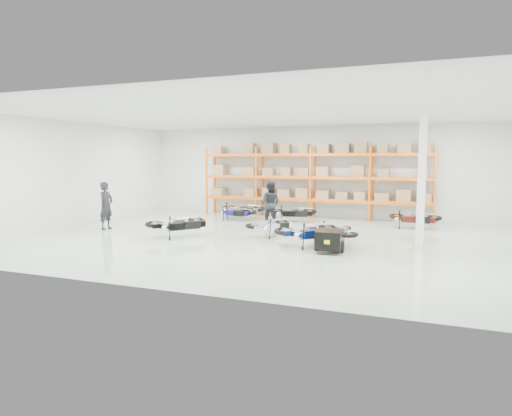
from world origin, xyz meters
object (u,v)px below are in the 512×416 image
at_px(moto_blue_centre, 310,228).
at_px(moto_back_b, 242,207).
at_px(trailer, 330,240).
at_px(moto_back_a, 237,210).
at_px(moto_black_far_left, 179,221).
at_px(moto_back_d, 414,215).
at_px(moto_touring_right, 340,229).
at_px(person_back, 270,203).
at_px(moto_back_c, 293,210).
at_px(moto_silver_left, 272,223).
at_px(person_left, 106,206).

bearing_deg(moto_blue_centre, moto_back_b, -3.09).
distance_m(trailer, moto_back_a, 8.21).
distance_m(moto_black_far_left, moto_back_b, 5.78).
bearing_deg(moto_back_d, moto_touring_right, 160.76).
distance_m(moto_back_a, moto_back_b, 0.71).
bearing_deg(moto_black_far_left, person_back, -80.74).
xyz_separation_m(moto_touring_right, trailer, (-0.00, -1.60, -0.12)).
relative_size(moto_back_a, moto_back_c, 0.89).
xyz_separation_m(moto_silver_left, moto_back_a, (-3.06, 3.65, -0.02)).
distance_m(moto_touring_right, trailer, 1.60).
relative_size(moto_silver_left, trailer, 1.03).
xyz_separation_m(moto_back_a, person_left, (-3.88, -4.50, 0.48)).
distance_m(moto_touring_right, moto_back_a, 7.16).
xyz_separation_m(moto_blue_centre, moto_back_c, (-2.28, 5.51, -0.05)).
xyz_separation_m(moto_black_far_left, person_left, (-3.78, 0.58, 0.36)).
bearing_deg(moto_black_far_left, moto_back_b, -53.78).
relative_size(moto_blue_centre, moto_back_b, 1.04).
xyz_separation_m(moto_silver_left, moto_black_far_left, (-3.15, -1.42, 0.09)).
height_order(moto_touring_right, person_left, person_left).
bearing_deg(trailer, moto_back_d, 67.75).
xyz_separation_m(trailer, moto_back_c, (-3.12, 6.35, 0.16)).
bearing_deg(person_left, moto_back_d, -68.10).
bearing_deg(moto_touring_right, moto_back_a, 124.29).
bearing_deg(person_back, moto_back_b, -37.58).
relative_size(moto_back_a, moto_back_d, 0.90).
height_order(moto_silver_left, person_back, person_back).
xyz_separation_m(moto_back_c, moto_back_d, (5.31, -0.11, -0.01)).
distance_m(moto_silver_left, moto_back_c, 4.17).
relative_size(trailer, moto_back_d, 0.91).
relative_size(moto_blue_centre, moto_silver_left, 1.17).
bearing_deg(moto_back_d, moto_back_a, 98.82).
height_order(moto_touring_right, moto_back_a, moto_touring_right).
bearing_deg(moto_back_c, person_left, 112.27).
bearing_deg(person_back, moto_silver_left, 112.43).
xyz_separation_m(moto_back_c, person_back, (-0.61, -1.47, 0.41)).
relative_size(moto_blue_centre, moto_black_far_left, 1.00).
xyz_separation_m(moto_black_far_left, moto_touring_right, (5.85, 0.82, -0.10)).
bearing_deg(moto_blue_centre, moto_touring_right, -92.22).
xyz_separation_m(moto_touring_right, moto_back_d, (2.19, 4.64, 0.04)).
relative_size(moto_back_b, person_back, 0.99).
bearing_deg(moto_back_a, moto_blue_centre, -121.82).
distance_m(moto_back_a, moto_back_d, 7.95).
distance_m(moto_black_far_left, trailer, 5.90).
bearing_deg(moto_back_b, moto_back_c, -93.47).
relative_size(moto_black_far_left, moto_touring_right, 1.19).
distance_m(moto_back_a, moto_back_c, 2.68).
bearing_deg(person_left, moto_black_far_left, -99.21).
relative_size(moto_back_a, person_back, 0.84).
height_order(moto_silver_left, moto_back_a, moto_silver_left).
xyz_separation_m(moto_back_a, moto_back_d, (7.94, 0.39, 0.05)).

